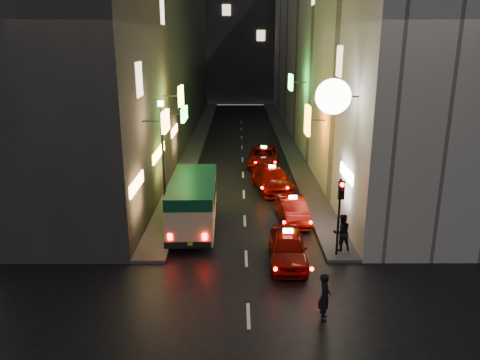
{
  "coord_description": "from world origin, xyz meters",
  "views": [
    {
      "loc": [
        -0.35,
        -10.3,
        9.22
      ],
      "look_at": [
        -0.26,
        13.0,
        2.28
      ],
      "focal_mm": 35.0,
      "sensor_mm": 36.0,
      "label": 1
    }
  ],
  "objects_px": {
    "taxi_near": "(288,245)",
    "traffic_light": "(340,201)",
    "minibus": "(193,199)",
    "pedestrian_crossing": "(325,294)",
    "lamp_post": "(163,153)"
  },
  "relations": [
    {
      "from": "pedestrian_crossing",
      "to": "lamp_post",
      "type": "height_order",
      "value": "lamp_post"
    },
    {
      "from": "pedestrian_crossing",
      "to": "lamp_post",
      "type": "relative_size",
      "value": 0.31
    },
    {
      "from": "taxi_near",
      "to": "traffic_light",
      "type": "relative_size",
      "value": 1.44
    },
    {
      "from": "minibus",
      "to": "pedestrian_crossing",
      "type": "bearing_deg",
      "value": -56.99
    },
    {
      "from": "minibus",
      "to": "taxi_near",
      "type": "height_order",
      "value": "minibus"
    },
    {
      "from": "taxi_near",
      "to": "minibus",
      "type": "bearing_deg",
      "value": 140.35
    },
    {
      "from": "traffic_light",
      "to": "lamp_post",
      "type": "height_order",
      "value": "lamp_post"
    },
    {
      "from": "minibus",
      "to": "traffic_light",
      "type": "bearing_deg",
      "value": -26.85
    },
    {
      "from": "lamp_post",
      "to": "taxi_near",
      "type": "bearing_deg",
      "value": -38.86
    },
    {
      "from": "minibus",
      "to": "lamp_post",
      "type": "height_order",
      "value": "lamp_post"
    },
    {
      "from": "minibus",
      "to": "traffic_light",
      "type": "xyz_separation_m",
      "value": [
        6.6,
        -3.34,
        1.01
      ]
    },
    {
      "from": "minibus",
      "to": "traffic_light",
      "type": "relative_size",
      "value": 1.77
    },
    {
      "from": "traffic_light",
      "to": "lamp_post",
      "type": "bearing_deg",
      "value": 151.09
    },
    {
      "from": "taxi_near",
      "to": "traffic_light",
      "type": "distance_m",
      "value": 2.94
    },
    {
      "from": "minibus",
      "to": "lamp_post",
      "type": "bearing_deg",
      "value": 143.42
    }
  ]
}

